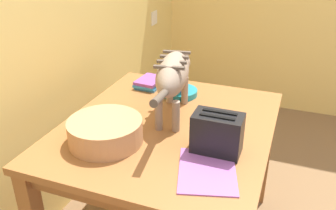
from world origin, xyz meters
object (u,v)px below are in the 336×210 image
(dining_table, at_px, (168,140))
(saucer_bowl, at_px, (180,92))
(toaster, at_px, (217,133))
(book_stack, at_px, (150,83))
(coffee_mug, at_px, (180,82))
(cat, at_px, (173,74))
(wicker_basket, at_px, (105,131))
(magazine, at_px, (207,171))

(dining_table, bearing_deg, saucer_bowl, 9.47)
(saucer_bowl, height_order, toaster, toaster)
(book_stack, bearing_deg, coffee_mug, -103.70)
(book_stack, bearing_deg, cat, -138.18)
(coffee_mug, relative_size, wicker_basket, 0.41)
(saucer_bowl, bearing_deg, wicker_basket, 166.52)
(magazine, bearing_deg, toaster, -15.30)
(coffee_mug, height_order, book_stack, coffee_mug)
(cat, bearing_deg, saucer_bowl, 90.00)
(cat, height_order, book_stack, cat)
(book_stack, height_order, toaster, toaster)
(cat, relative_size, coffee_mug, 5.51)
(saucer_bowl, relative_size, magazine, 0.67)
(saucer_bowl, height_order, magazine, saucer_bowl)
(dining_table, relative_size, wicker_basket, 3.46)
(dining_table, relative_size, saucer_bowl, 5.69)
(cat, bearing_deg, book_stack, 121.32)
(toaster, bearing_deg, wicker_basket, 101.63)
(dining_table, distance_m, cat, 0.32)
(wicker_basket, bearing_deg, cat, -26.88)
(dining_table, height_order, magazine, magazine)
(cat, xyz_separation_m, magazine, (-0.41, -0.29, -0.21))
(toaster, bearing_deg, coffee_mug, 33.74)
(dining_table, height_order, book_stack, book_stack)
(wicker_basket, bearing_deg, coffee_mug, -13.40)
(coffee_mug, height_order, wicker_basket, coffee_mug)
(magazine, height_order, book_stack, book_stack)
(magazine, bearing_deg, coffee_mug, 11.40)
(dining_table, relative_size, book_stack, 6.00)
(saucer_bowl, bearing_deg, magazine, -152.56)
(dining_table, height_order, wicker_basket, wicker_basket)
(magazine, xyz_separation_m, toaster, (0.15, 0.00, 0.08))
(cat, distance_m, toaster, 0.40)
(cat, bearing_deg, toaster, -52.99)
(dining_table, relative_size, toaster, 5.53)
(cat, xyz_separation_m, saucer_bowl, (0.22, 0.04, -0.19))
(coffee_mug, relative_size, book_stack, 0.71)
(wicker_basket, bearing_deg, saucer_bowl, -13.48)
(cat, distance_m, book_stack, 0.42)
(saucer_bowl, distance_m, book_stack, 0.21)
(magazine, xyz_separation_m, wicker_basket, (0.05, 0.47, 0.05))
(cat, relative_size, wicker_basket, 2.25)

